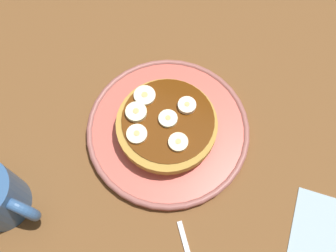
# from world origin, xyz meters

# --- Properties ---
(ground_plane) EXTENTS (1.40, 1.40, 0.03)m
(ground_plane) POSITION_xyz_m (0.00, 0.00, -0.01)
(ground_plane) COLOR brown
(plate) EXTENTS (0.25, 0.25, 0.02)m
(plate) POSITION_xyz_m (0.00, 0.00, 0.01)
(plate) COLOR #CC594C
(plate) RESTS_ON ground_plane
(pancake_stack) EXTENTS (0.15, 0.15, 0.03)m
(pancake_stack) POSITION_xyz_m (-0.00, -0.00, 0.03)
(pancake_stack) COLOR #9E6A2E
(pancake_stack) RESTS_ON plate
(banana_slice_0) EXTENTS (0.03, 0.03, 0.01)m
(banana_slice_0) POSITION_xyz_m (-0.00, -0.00, 0.05)
(banana_slice_0) COLOR #EBEEC2
(banana_slice_0) RESTS_ON pancake_stack
(banana_slice_1) EXTENTS (0.03, 0.03, 0.01)m
(banana_slice_1) POSITION_xyz_m (-0.05, 0.02, 0.05)
(banana_slice_1) COLOR beige
(banana_slice_1) RESTS_ON pancake_stack
(banana_slice_2) EXTENTS (0.03, 0.03, 0.01)m
(banana_slice_2) POSITION_xyz_m (-0.03, -0.04, 0.05)
(banana_slice_2) COLOR #F5E6BB
(banana_slice_2) RESTS_ON pancake_stack
(banana_slice_3) EXTENTS (0.03, 0.03, 0.01)m
(banana_slice_3) POSITION_xyz_m (0.02, 0.03, 0.05)
(banana_slice_3) COLOR #FDE5C5
(banana_slice_3) RESTS_ON pancake_stack
(banana_slice_4) EXTENTS (0.03, 0.03, 0.01)m
(banana_slice_4) POSITION_xyz_m (0.03, -0.03, 0.05)
(banana_slice_4) COLOR #FBE7B6
(banana_slice_4) RESTS_ON pancake_stack
(banana_slice_5) EXTENTS (0.03, 0.03, 0.01)m
(banana_slice_5) POSITION_xyz_m (-0.05, -0.01, 0.05)
(banana_slice_5) COLOR #EAEABD
(banana_slice_5) RESTS_ON pancake_stack
(napkin) EXTENTS (0.12, 0.12, 0.00)m
(napkin) POSITION_xyz_m (0.27, -0.06, 0.00)
(napkin) COLOR #99B2BF
(napkin) RESTS_ON ground_plane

